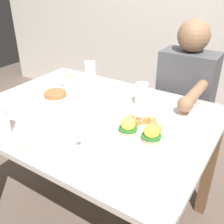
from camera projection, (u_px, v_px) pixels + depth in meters
name	position (u px, v px, depth m)	size (l,w,h in m)	color
ground_plane	(96.00, 214.00, 1.68)	(6.00, 6.00, 0.00)	brown
dining_table	(92.00, 130.00, 1.38)	(1.20, 0.90, 0.74)	silver
eggs_benedict_plate	(140.00, 132.00, 1.12)	(0.27, 0.27, 0.09)	white
fruit_bowl	(68.00, 79.00, 1.66)	(0.12, 0.12, 0.06)	white
coffee_mug	(68.00, 133.00, 1.07)	(0.11, 0.08, 0.09)	white
fork	(85.00, 109.00, 1.36)	(0.07, 0.15, 0.00)	silver
water_glass_near	(90.00, 74.00, 1.65)	(0.07, 0.07, 0.14)	silver
water_glass_far	(0.00, 122.00, 1.12)	(0.08, 0.08, 0.13)	silver
water_glass_extra	(142.00, 96.00, 1.37)	(0.07, 0.07, 0.13)	silver
side_plate	(55.00, 96.00, 1.48)	(0.20, 0.20, 0.04)	white
diner_person	(184.00, 99.00, 1.68)	(0.34, 0.54, 1.14)	#33333D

